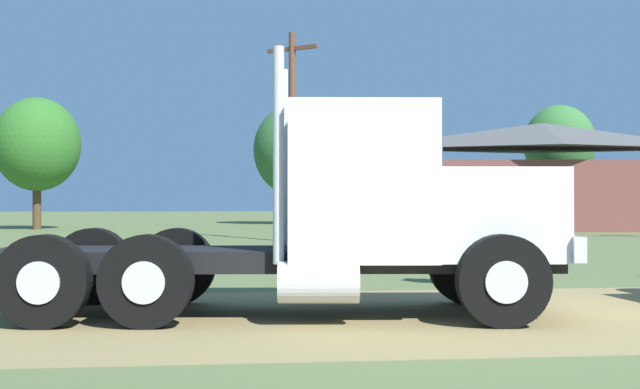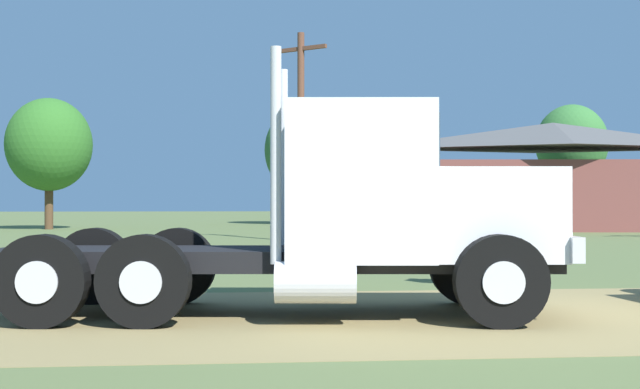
# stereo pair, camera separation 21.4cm
# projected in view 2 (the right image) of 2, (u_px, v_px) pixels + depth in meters

# --- Properties ---
(ground_plane) EXTENTS (200.00, 200.00, 0.00)m
(ground_plane) POSITION_uv_depth(u_px,v_px,m) (552.00, 314.00, 11.04)
(ground_plane) COLOR #58673A
(dirt_track) EXTENTS (120.00, 5.93, 0.01)m
(dirt_track) POSITION_uv_depth(u_px,v_px,m) (552.00, 314.00, 11.04)
(dirt_track) COLOR olive
(dirt_track) RESTS_ON ground_plane
(truck_foreground_white) EXTENTS (7.78, 3.20, 3.47)m
(truck_foreground_white) POSITION_uv_depth(u_px,v_px,m) (356.00, 215.00, 10.96)
(truck_foreground_white) COLOR black
(truck_foreground_white) RESTS_ON ground_plane
(visitor_far_side) EXTENTS (0.68, 0.35, 1.58)m
(visitor_far_side) POSITION_uv_depth(u_px,v_px,m) (466.00, 238.00, 14.70)
(visitor_far_side) COLOR #264C8C
(visitor_far_side) RESTS_ON ground_plane
(shed_building) EXTENTS (14.73, 7.11, 5.51)m
(shed_building) POSITION_uv_depth(u_px,v_px,m) (553.00, 178.00, 41.40)
(shed_building) COLOR brown
(shed_building) RESTS_ON ground_plane
(utility_pole_near) EXTENTS (1.83, 1.45, 7.80)m
(utility_pole_near) POSITION_uv_depth(u_px,v_px,m) (301.00, 130.00, 30.20)
(utility_pole_near) COLOR brown
(utility_pole_near) RESTS_ON ground_plane
(tree_mid) EXTENTS (4.48, 4.48, 6.95)m
(tree_mid) POSITION_uv_depth(u_px,v_px,m) (49.00, 145.00, 42.87)
(tree_mid) COLOR #513823
(tree_mid) RESTS_ON ground_plane
(tree_right) EXTENTS (5.31, 5.31, 7.67)m
(tree_right) POSITION_uv_depth(u_px,v_px,m) (306.00, 150.00, 51.80)
(tree_right) COLOR #513823
(tree_right) RESTS_ON ground_plane
(tree_far_right) EXTENTS (4.34, 4.34, 7.41)m
(tree_far_right) POSITION_uv_depth(u_px,v_px,m) (572.00, 144.00, 49.59)
(tree_far_right) COLOR #513823
(tree_far_right) RESTS_ON ground_plane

